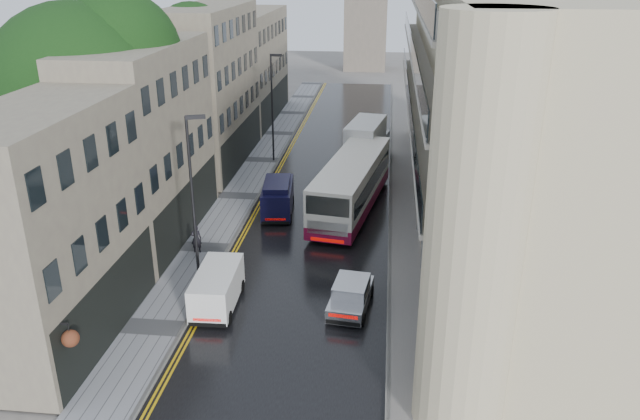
% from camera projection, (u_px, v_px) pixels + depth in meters
% --- Properties ---
extents(road, '(9.00, 85.00, 0.02)m').
position_uv_depth(road, '(323.00, 200.00, 42.48)').
color(road, black).
rests_on(road, ground).
extents(left_sidewalk, '(2.70, 85.00, 0.12)m').
position_uv_depth(left_sidewalk, '(239.00, 196.00, 43.05)').
color(left_sidewalk, gray).
rests_on(left_sidewalk, ground).
extents(right_sidewalk, '(1.80, 85.00, 0.12)m').
position_uv_depth(right_sidewalk, '(403.00, 203.00, 41.92)').
color(right_sidewalk, slate).
rests_on(right_sidewalk, ground).
extents(old_shop_row, '(4.50, 56.00, 12.00)m').
position_uv_depth(old_shop_row, '(193.00, 102.00, 43.48)').
color(old_shop_row, gray).
rests_on(old_shop_row, ground).
extents(modern_block, '(8.00, 40.00, 14.00)m').
position_uv_depth(modern_block, '(491.00, 108.00, 37.43)').
color(modern_block, '#C3B291').
rests_on(modern_block, ground).
extents(tree_near, '(10.56, 10.56, 13.89)m').
position_uv_depth(tree_near, '(83.00, 123.00, 34.22)').
color(tree_near, black).
rests_on(tree_near, ground).
extents(tree_far, '(9.24, 9.24, 12.46)m').
position_uv_depth(tree_far, '(169.00, 90.00, 46.43)').
color(tree_far, black).
rests_on(tree_far, ground).
extents(cream_bus, '(4.73, 12.58, 3.35)m').
position_uv_depth(cream_bus, '(318.00, 202.00, 37.61)').
color(cream_bus, white).
rests_on(cream_bus, road).
extents(white_lorry, '(3.47, 7.72, 3.91)m').
position_uv_depth(white_lorry, '(349.00, 149.00, 47.03)').
color(white_lorry, white).
rests_on(white_lorry, road).
extents(silver_hatchback, '(2.09, 3.94, 1.41)m').
position_uv_depth(silver_hatchback, '(329.00, 307.00, 28.16)').
color(silver_hatchback, '#9C9DA1').
rests_on(silver_hatchback, road).
extents(white_van, '(1.92, 4.23, 1.89)m').
position_uv_depth(white_van, '(192.00, 304.00, 27.96)').
color(white_van, white).
rests_on(white_van, road).
extents(navy_van, '(2.28, 4.73, 2.33)m').
position_uv_depth(navy_van, '(262.00, 205.00, 38.51)').
color(navy_van, black).
rests_on(navy_van, road).
extents(pedestrian, '(0.64, 0.47, 1.62)m').
position_uv_depth(pedestrian, '(196.00, 239.00, 34.51)').
color(pedestrian, black).
rests_on(pedestrian, left_sidewalk).
extents(lamp_post_near, '(0.96, 0.52, 8.42)m').
position_uv_depth(lamp_post_near, '(193.00, 201.00, 30.50)').
color(lamp_post_near, black).
rests_on(lamp_post_near, left_sidewalk).
extents(lamp_post_far, '(0.97, 0.36, 8.42)m').
position_uv_depth(lamp_post_far, '(272.00, 109.00, 49.02)').
color(lamp_post_far, black).
rests_on(lamp_post_far, left_sidewalk).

